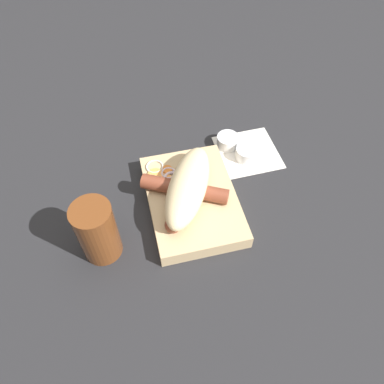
{
  "coord_description": "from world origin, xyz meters",
  "views": [
    {
      "loc": [
        -0.41,
        0.1,
        0.6
      ],
      "look_at": [
        0.0,
        0.0,
        0.04
      ],
      "focal_mm": 35.0,
      "sensor_mm": 36.0,
      "label": 1
    }
  ],
  "objects_px": {
    "food_tray": "(192,200)",
    "bread_roll": "(188,186)",
    "sausage": "(185,189)",
    "condiment_cup_near": "(247,154)",
    "condiment_cup_far": "(227,142)",
    "drink_glass": "(97,231)"
  },
  "relations": [
    {
      "from": "condiment_cup_far",
      "to": "drink_glass",
      "type": "height_order",
      "value": "drink_glass"
    },
    {
      "from": "food_tray",
      "to": "condiment_cup_far",
      "type": "bearing_deg",
      "value": -39.53
    },
    {
      "from": "food_tray",
      "to": "bread_roll",
      "type": "distance_m",
      "value": 0.05
    },
    {
      "from": "condiment_cup_near",
      "to": "condiment_cup_far",
      "type": "bearing_deg",
      "value": 33.01
    },
    {
      "from": "bread_roll",
      "to": "drink_glass",
      "type": "xyz_separation_m",
      "value": [
        -0.06,
        0.17,
        0.0
      ]
    },
    {
      "from": "food_tray",
      "to": "condiment_cup_far",
      "type": "relative_size",
      "value": 4.98
    },
    {
      "from": "food_tray",
      "to": "bread_roll",
      "type": "relative_size",
      "value": 1.15
    },
    {
      "from": "food_tray",
      "to": "drink_glass",
      "type": "xyz_separation_m",
      "value": [
        -0.06,
        0.18,
        0.05
      ]
    },
    {
      "from": "condiment_cup_far",
      "to": "drink_glass",
      "type": "distance_m",
      "value": 0.35
    },
    {
      "from": "bread_roll",
      "to": "condiment_cup_far",
      "type": "distance_m",
      "value": 0.19
    },
    {
      "from": "condiment_cup_far",
      "to": "drink_glass",
      "type": "relative_size",
      "value": 0.39
    },
    {
      "from": "food_tray",
      "to": "drink_glass",
      "type": "height_order",
      "value": "drink_glass"
    },
    {
      "from": "food_tray",
      "to": "condiment_cup_near",
      "type": "relative_size",
      "value": 4.98
    },
    {
      "from": "food_tray",
      "to": "sausage",
      "type": "bearing_deg",
      "value": 60.28
    },
    {
      "from": "bread_roll",
      "to": "condiment_cup_near",
      "type": "xyz_separation_m",
      "value": [
        0.09,
        -0.15,
        -0.05
      ]
    },
    {
      "from": "bread_roll",
      "to": "condiment_cup_near",
      "type": "distance_m",
      "value": 0.18
    },
    {
      "from": "condiment_cup_near",
      "to": "condiment_cup_far",
      "type": "distance_m",
      "value": 0.05
    },
    {
      "from": "bread_roll",
      "to": "sausage",
      "type": "distance_m",
      "value": 0.02
    },
    {
      "from": "food_tray",
      "to": "condiment_cup_near",
      "type": "distance_m",
      "value": 0.17
    },
    {
      "from": "condiment_cup_near",
      "to": "condiment_cup_far",
      "type": "xyz_separation_m",
      "value": [
        0.04,
        0.03,
        0.0
      ]
    },
    {
      "from": "sausage",
      "to": "condiment_cup_near",
      "type": "bearing_deg",
      "value": -61.14
    },
    {
      "from": "sausage",
      "to": "condiment_cup_near",
      "type": "height_order",
      "value": "sausage"
    }
  ]
}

